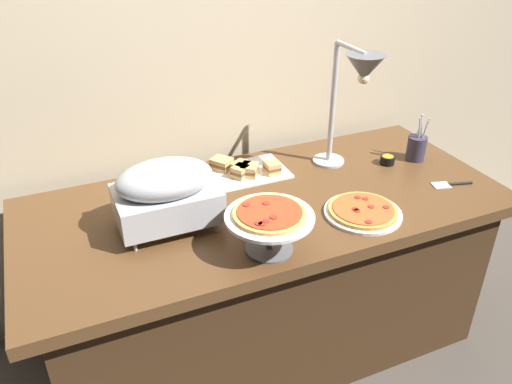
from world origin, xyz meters
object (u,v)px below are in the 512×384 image
Objects in this scene: sauce_cup_near at (387,160)px; serving_spatula at (451,184)px; chafing_dish at (166,191)px; heat_lamp at (357,80)px; pizza_plate_front at (363,211)px; pizza_plate_center at (269,219)px; utensil_holder at (417,147)px; sandwich_platter at (245,169)px.

sauce_cup_near is 0.29m from serving_spatula.
heat_lamp is (0.79, 0.06, 0.28)m from chafing_dish.
sauce_cup_near is (0.34, 0.31, 0.01)m from pizza_plate_front.
pizza_plate_center is at bearing -44.83° from chafing_dish.
pizza_plate_center is 1.37× the size of utensil_holder.
pizza_plate_center is at bearing -173.18° from serving_spatula.
pizza_plate_center is at bearing -158.14° from utensil_holder.
heat_lamp is 0.52m from utensil_holder.
sauce_cup_near is at bearing 115.11° from serving_spatula.
utensil_holder is 0.26m from serving_spatula.
pizza_plate_center is at bearing -153.72° from sauce_cup_near.
pizza_plate_front is 0.46m from sauce_cup_near.
serving_spatula is (0.74, -0.43, -0.02)m from sandwich_platter.
sandwich_platter is 5.02× the size of sauce_cup_near.
chafing_dish is 0.84m from heat_lamp.
utensil_holder is (0.76, -0.17, 0.04)m from sandwich_platter.
pizza_plate_front is 1.68× the size of serving_spatula.
chafing_dish is at bearing -175.68° from utensil_holder.
pizza_plate_front is (0.69, -0.21, -0.13)m from chafing_dish.
chafing_dish is at bearing 162.95° from pizza_plate_front.
sandwich_platter is (-0.39, 0.20, -0.40)m from heat_lamp.
utensil_holder reaches higher than serving_spatula.
pizza_plate_front is at bearing -17.05° from chafing_dish.
chafing_dish is 0.38m from pizza_plate_center.
utensil_holder is at bearing 85.74° from serving_spatula.
sauce_cup_near is 0.15m from utensil_holder.
pizza_plate_center is at bearing -104.08° from sandwich_platter.
pizza_plate_center is 0.97m from utensil_holder.
sauce_cup_near is (1.02, 0.10, -0.13)m from chafing_dish.
chafing_dish is 2.07× the size of serving_spatula.
pizza_plate_center is 0.84m from sauce_cup_near.
utensil_holder is (0.37, 0.03, -0.36)m from heat_lamp.
serving_spatula is (0.12, -0.27, -0.02)m from sauce_cup_near.
utensil_holder is at bearing -12.73° from sandwich_platter.
heat_lamp is 1.83× the size of pizza_plate_center.
serving_spatula is at bearing -32.73° from heat_lamp.
pizza_plate_center is 0.56m from sandwich_platter.
pizza_plate_front is 0.43m from pizza_plate_center.
heat_lamp is at bearing -170.66° from sauce_cup_near.
pizza_plate_front is 0.57m from utensil_holder.
heat_lamp is at bearing 32.60° from pizza_plate_center.
chafing_dish reaches higher than pizza_plate_front.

